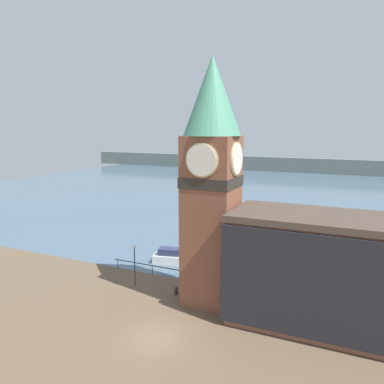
# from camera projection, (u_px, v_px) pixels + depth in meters

# --- Properties ---
(ground_plane) EXTENTS (160.00, 160.00, 0.00)m
(ground_plane) POSITION_uv_depth(u_px,v_px,m) (156.00, 338.00, 27.63)
(ground_plane) COLOR brown
(water) EXTENTS (160.00, 120.00, 0.00)m
(water) POSITION_uv_depth(u_px,v_px,m) (301.00, 191.00, 90.88)
(water) COLOR slate
(water) RESTS_ON ground_plane
(far_shoreline) EXTENTS (180.00, 3.00, 5.00)m
(far_shoreline) POSITION_uv_depth(u_px,v_px,m) (319.00, 166.00, 126.33)
(far_shoreline) COLOR slate
(far_shoreline) RESTS_ON water
(pier_railing) EXTENTS (9.39, 0.08, 1.09)m
(pier_railing) POSITION_uv_depth(u_px,v_px,m) (152.00, 267.00, 39.27)
(pier_railing) COLOR #333338
(pier_railing) RESTS_ON ground_plane
(clock_tower) EXTENTS (4.82, 4.82, 21.16)m
(clock_tower) POSITION_uv_depth(u_px,v_px,m) (212.00, 177.00, 31.61)
(clock_tower) COLOR brown
(clock_tower) RESTS_ON ground_plane
(pier_building) EXTENTS (13.23, 6.82, 8.88)m
(pier_building) POSITION_uv_depth(u_px,v_px,m) (316.00, 271.00, 28.89)
(pier_building) COLOR #935B42
(pier_building) RESTS_ON ground_plane
(boat_near) EXTENTS (6.27, 3.20, 1.67)m
(boat_near) POSITION_uv_depth(u_px,v_px,m) (178.00, 258.00, 42.89)
(boat_near) COLOR silver
(boat_near) RESTS_ON water
(mooring_bollard_near) EXTENTS (0.26, 0.26, 0.75)m
(mooring_bollard_near) POSITION_uv_depth(u_px,v_px,m) (180.00, 298.00, 33.22)
(mooring_bollard_near) COLOR #2D2D33
(mooring_bollard_near) RESTS_ON ground_plane
(mooring_bollard_far) EXTENTS (0.36, 0.36, 0.70)m
(mooring_bollard_far) POSITION_uv_depth(u_px,v_px,m) (176.00, 290.00, 34.92)
(mooring_bollard_far) COLOR #2D2D33
(mooring_bollard_far) RESTS_ON ground_plane
(lamp_post) EXTENTS (0.32, 0.32, 4.22)m
(lamp_post) POSITION_uv_depth(u_px,v_px,m) (134.00, 258.00, 36.15)
(lamp_post) COLOR #2D2D33
(lamp_post) RESTS_ON ground_plane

